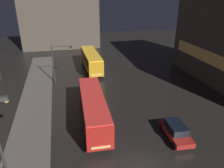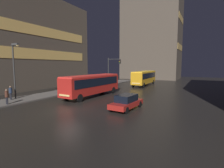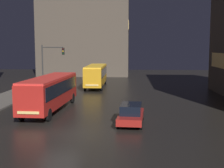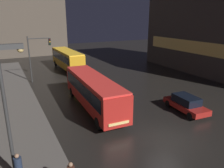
{
  "view_description": "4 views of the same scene",
  "coord_description": "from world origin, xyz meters",
  "px_view_note": "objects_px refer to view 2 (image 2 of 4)",
  "views": [
    {
      "loc": [
        -5.33,
        -12.47,
        13.25
      ],
      "look_at": [
        0.39,
        11.1,
        2.71
      ],
      "focal_mm": 35.0,
      "sensor_mm": 36.0,
      "label": 1
    },
    {
      "loc": [
        11.74,
        -13.05,
        4.48
      ],
      "look_at": [
        -0.03,
        8.94,
        1.79
      ],
      "focal_mm": 28.0,
      "sensor_mm": 36.0,
      "label": 2
    },
    {
      "loc": [
        4.68,
        -19.91,
        5.72
      ],
      "look_at": [
        3.01,
        9.04,
        2.3
      ],
      "focal_mm": 50.0,
      "sensor_mm": 36.0,
      "label": 3
    },
    {
      "loc": [
        -9.72,
        -10.38,
        8.37
      ],
      "look_at": [
        -0.01,
        8.62,
        1.79
      ],
      "focal_mm": 35.0,
      "sensor_mm": 36.0,
      "label": 4
    }
  ],
  "objects_px": {
    "bus_far": "(144,77)",
    "pedestrian_near": "(11,92)",
    "pedestrian_mid": "(7,95)",
    "traffic_light_main": "(112,67)",
    "bus_near": "(92,83)",
    "street_lamp_sidewalk": "(15,62)",
    "car_taxi": "(126,102)"
  },
  "relations": [
    {
      "from": "car_taxi",
      "to": "pedestrian_mid",
      "type": "distance_m",
      "value": 13.23
    },
    {
      "from": "car_taxi",
      "to": "traffic_light_main",
      "type": "xyz_separation_m",
      "value": [
        -10.28,
        16.28,
        3.29
      ]
    },
    {
      "from": "bus_near",
      "to": "car_taxi",
      "type": "bearing_deg",
      "value": 151.02
    },
    {
      "from": "street_lamp_sidewalk",
      "to": "bus_near",
      "type": "bearing_deg",
      "value": 43.76
    },
    {
      "from": "car_taxi",
      "to": "pedestrian_mid",
      "type": "xyz_separation_m",
      "value": [
        -12.29,
        -4.86,
        0.39
      ]
    },
    {
      "from": "bus_near",
      "to": "street_lamp_sidewalk",
      "type": "distance_m",
      "value": 10.32
    },
    {
      "from": "car_taxi",
      "to": "pedestrian_mid",
      "type": "bearing_deg",
      "value": 25.85
    },
    {
      "from": "bus_far",
      "to": "pedestrian_near",
      "type": "xyz_separation_m",
      "value": [
        -9.53,
        -24.33,
        -0.75
      ]
    },
    {
      "from": "pedestrian_mid",
      "to": "street_lamp_sidewalk",
      "type": "bearing_deg",
      "value": -85.86
    },
    {
      "from": "pedestrian_near",
      "to": "traffic_light_main",
      "type": "distance_m",
      "value": 19.99
    },
    {
      "from": "bus_near",
      "to": "traffic_light_main",
      "type": "xyz_separation_m",
      "value": [
        -3.0,
        11.78,
        2.16
      ]
    },
    {
      "from": "car_taxi",
      "to": "traffic_light_main",
      "type": "distance_m",
      "value": 19.54
    },
    {
      "from": "car_taxi",
      "to": "traffic_light_main",
      "type": "height_order",
      "value": "traffic_light_main"
    },
    {
      "from": "bus_near",
      "to": "bus_far",
      "type": "xyz_separation_m",
      "value": [
        2.32,
        16.77,
        0.05
      ]
    },
    {
      "from": "bus_near",
      "to": "car_taxi",
      "type": "xyz_separation_m",
      "value": [
        7.28,
        -4.5,
        -1.13
      ]
    },
    {
      "from": "bus_far",
      "to": "traffic_light_main",
      "type": "relative_size",
      "value": 1.75
    },
    {
      "from": "bus_far",
      "to": "bus_near",
      "type": "bearing_deg",
      "value": 81.48
    },
    {
      "from": "traffic_light_main",
      "to": "street_lamp_sidewalk",
      "type": "distance_m",
      "value": 19.08
    },
    {
      "from": "car_taxi",
      "to": "traffic_light_main",
      "type": "bearing_deg",
      "value": -53.44
    },
    {
      "from": "pedestrian_near",
      "to": "pedestrian_mid",
      "type": "distance_m",
      "value": 2.84
    },
    {
      "from": "car_taxi",
      "to": "street_lamp_sidewalk",
      "type": "relative_size",
      "value": 0.65
    },
    {
      "from": "car_taxi",
      "to": "pedestrian_near",
      "type": "bearing_deg",
      "value": 16.2
    },
    {
      "from": "bus_near",
      "to": "traffic_light_main",
      "type": "distance_m",
      "value": 12.35
    },
    {
      "from": "bus_near",
      "to": "traffic_light_main",
      "type": "relative_size",
      "value": 1.83
    },
    {
      "from": "pedestrian_near",
      "to": "bus_near",
      "type": "bearing_deg",
      "value": -91.38
    },
    {
      "from": "car_taxi",
      "to": "pedestrian_mid",
      "type": "height_order",
      "value": "pedestrian_mid"
    },
    {
      "from": "bus_far",
      "to": "street_lamp_sidewalk",
      "type": "relative_size",
      "value": 1.49
    },
    {
      "from": "pedestrian_near",
      "to": "pedestrian_mid",
      "type": "bearing_deg",
      "value": -177.19
    },
    {
      "from": "pedestrian_mid",
      "to": "traffic_light_main",
      "type": "bearing_deg",
      "value": -131.24
    },
    {
      "from": "bus_far",
      "to": "pedestrian_near",
      "type": "bearing_deg",
      "value": 67.98
    },
    {
      "from": "pedestrian_mid",
      "to": "traffic_light_main",
      "type": "distance_m",
      "value": 21.43
    },
    {
      "from": "pedestrian_mid",
      "to": "street_lamp_sidewalk",
      "type": "relative_size",
      "value": 0.24
    }
  ]
}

